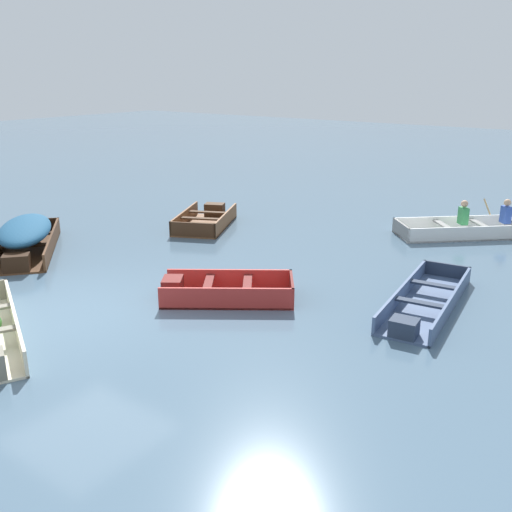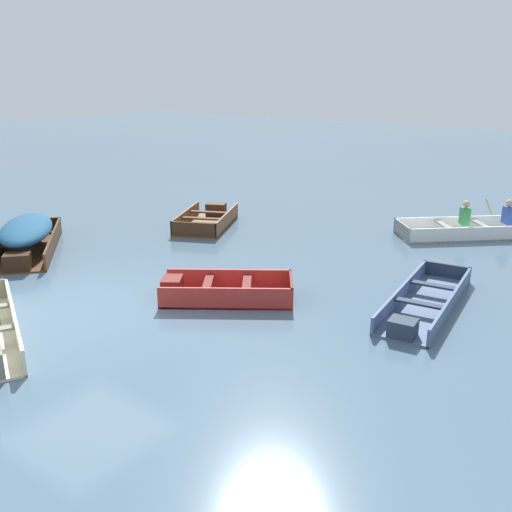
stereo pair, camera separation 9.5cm
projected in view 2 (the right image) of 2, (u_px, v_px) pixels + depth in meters
ground_plane at (77, 313)px, 10.10m from camera, size 80.00×80.00×0.00m
skiff_slate_blue_near_moored at (424, 303)px, 10.22m from camera, size 1.34×3.46×0.32m
skiff_wooden_brown_mid_moored at (208, 220)px, 15.86m from camera, size 2.18×2.75×0.41m
skiff_dark_varnish_far_moored at (27, 234)px, 13.38m from camera, size 3.32×3.09×0.77m
skiff_red_outer_moored at (220, 291)px, 10.66m from camera, size 2.59×2.26×0.41m
rowboat_white_with_crew at (471, 229)px, 14.80m from camera, size 3.30×3.24×0.93m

